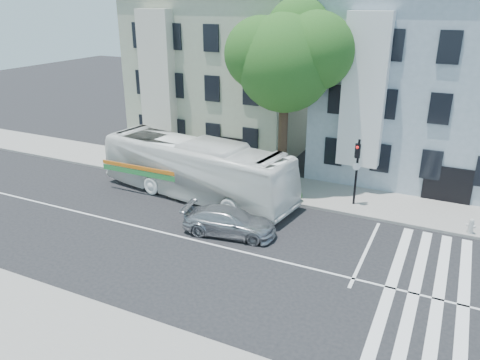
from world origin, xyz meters
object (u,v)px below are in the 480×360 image
Objects in this scene: sedan at (229,222)px; traffic_signal at (357,165)px; fire_hydrant at (471,226)px; bus at (196,168)px.

traffic_signal is (4.78, 5.89, 1.85)m from sedan.
bus is at bearing -174.19° from fire_hydrant.
fire_hydrant is at bearing -76.20° from bus.
sedan reaches higher than fire_hydrant.
fire_hydrant is (10.76, 4.96, -0.13)m from sedan.
traffic_signal is at bearing -47.55° from sedan.
bus is 3.16× the size of traffic_signal.
fire_hydrant is at bearing -73.73° from sedan.
bus reaches higher than fire_hydrant.
sedan is at bearing -155.27° from fire_hydrant.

